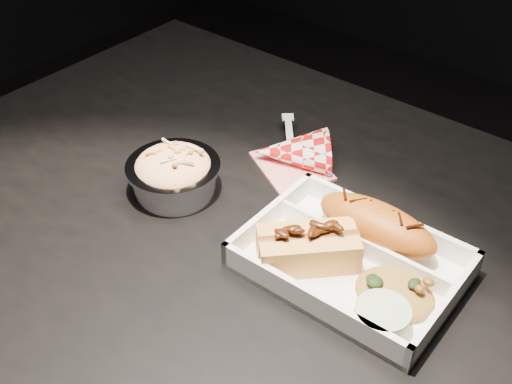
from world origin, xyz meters
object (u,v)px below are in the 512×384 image
(napkin_fork, at_px, (291,152))
(fried_pastry, at_px, (376,225))
(hotdog, at_px, (308,246))
(dining_table, at_px, (285,290))
(food_tray, at_px, (351,264))
(foil_coleslaw_cup, at_px, (174,172))

(napkin_fork, bearing_deg, fried_pastry, 27.38)
(hotdog, bearing_deg, dining_table, 109.95)
(food_tray, distance_m, hotdog, 0.06)
(fried_pastry, bearing_deg, foil_coleslaw_cup, -163.67)
(foil_coleslaw_cup, xyz_separation_m, napkin_fork, (0.08, 0.16, -0.02))
(foil_coleslaw_cup, height_order, napkin_fork, foil_coleslaw_cup)
(dining_table, relative_size, fried_pastry, 7.52)
(hotdog, distance_m, napkin_fork, 0.22)
(dining_table, xyz_separation_m, fried_pastry, (0.09, 0.06, 0.12))
(dining_table, height_order, napkin_fork, napkin_fork)
(fried_pastry, bearing_deg, hotdog, -117.69)
(dining_table, relative_size, food_tray, 4.74)
(fried_pastry, distance_m, foil_coleslaw_cup, 0.28)
(dining_table, height_order, food_tray, food_tray)
(fried_pastry, height_order, hotdog, hotdog)
(dining_table, bearing_deg, foil_coleslaw_cup, -174.73)
(hotdog, bearing_deg, fried_pastry, 16.55)
(dining_table, distance_m, fried_pastry, 0.17)
(fried_pastry, height_order, napkin_fork, napkin_fork)
(food_tray, bearing_deg, napkin_fork, 143.76)
(food_tray, relative_size, napkin_fork, 1.61)
(hotdog, relative_size, foil_coleslaw_cup, 0.97)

